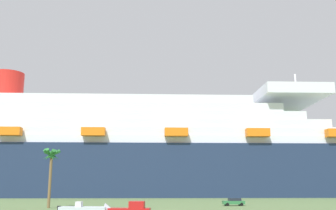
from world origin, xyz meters
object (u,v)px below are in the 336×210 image
at_px(small_boat_on_trailer, 89,210).
at_px(palm_tree, 51,160).
at_px(pickup_truck, 131,210).
at_px(parked_car_green_wagon, 234,202).
at_px(cruise_ship, 105,155).

bearing_deg(small_boat_on_trailer, palm_tree, 120.31).
xyz_separation_m(small_boat_on_trailer, palm_tree, (-12.76, 21.82, 8.23)).
height_order(pickup_truck, small_boat_on_trailer, pickup_truck).
bearing_deg(small_boat_on_trailer, pickup_truck, -2.39).
xyz_separation_m(pickup_truck, palm_tree, (-18.63, 22.06, 8.14)).
relative_size(pickup_truck, palm_tree, 0.50).
xyz_separation_m(pickup_truck, parked_car_green_wagon, (18.12, 31.62, -0.21)).
bearing_deg(cruise_ship, parked_car_green_wagon, -57.30).
relative_size(small_boat_on_trailer, parked_car_green_wagon, 1.87).
bearing_deg(cruise_ship, palm_tree, -87.37).
relative_size(cruise_ship, parked_car_green_wagon, 60.26).
xyz_separation_m(pickup_truck, small_boat_on_trailer, (-5.88, 0.25, -0.09)).
bearing_deg(pickup_truck, parked_car_green_wagon, 60.18).
height_order(cruise_ship, parked_car_green_wagon, cruise_ship).
distance_m(pickup_truck, small_boat_on_trailer, 5.88).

